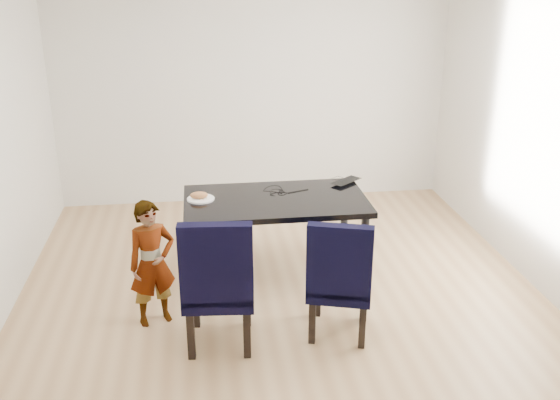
{
  "coord_description": "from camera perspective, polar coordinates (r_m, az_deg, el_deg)",
  "views": [
    {
      "loc": [
        -0.64,
        -4.57,
        2.71
      ],
      "look_at": [
        0.0,
        0.2,
        0.85
      ],
      "focal_mm": 40.0,
      "sensor_mm": 36.0,
      "label": 1
    }
  ],
  "objects": [
    {
      "name": "floor",
      "position": [
        5.36,
        0.29,
        -9.34
      ],
      "size": [
        4.5,
        5.0,
        0.01
      ],
      "primitive_type": "cube",
      "color": "tan",
      "rests_on": "ground"
    },
    {
      "name": "wall_back",
      "position": [
        7.23,
        -2.47,
        10.28
      ],
      "size": [
        4.5,
        0.01,
        2.7
      ],
      "primitive_type": "cube",
      "color": "silver",
      "rests_on": "ground"
    },
    {
      "name": "wall_front",
      "position": [
        2.56,
        8.27,
        -11.3
      ],
      "size": [
        4.5,
        0.01,
        2.7
      ],
      "primitive_type": "cube",
      "color": "white",
      "rests_on": "ground"
    },
    {
      "name": "wall_right",
      "position": [
        5.58,
        24.01,
        5.17
      ],
      "size": [
        0.01,
        5.0,
        2.7
      ],
      "primitive_type": "cube",
      "color": "silver",
      "rests_on": "ground"
    },
    {
      "name": "dining_table",
      "position": [
        5.62,
        -0.41,
        -3.42
      ],
      "size": [
        1.6,
        0.9,
        0.75
      ],
      "primitive_type": "cube",
      "color": "black",
      "rests_on": "floor"
    },
    {
      "name": "chair_left",
      "position": [
        4.61,
        -5.62,
        -7.19
      ],
      "size": [
        0.55,
        0.57,
        1.06
      ],
      "primitive_type": "cube",
      "rotation": [
        0.0,
        0.0,
        -0.09
      ],
      "color": "black",
      "rests_on": "floor"
    },
    {
      "name": "chair_right",
      "position": [
        4.76,
        5.56,
        -6.81
      ],
      "size": [
        0.59,
        0.61,
        0.98
      ],
      "primitive_type": "cube",
      "rotation": [
        0.0,
        0.0,
        -0.3
      ],
      "color": "black",
      "rests_on": "floor"
    },
    {
      "name": "child",
      "position": [
        4.96,
        -11.61,
        -5.7
      ],
      "size": [
        0.44,
        0.37,
        1.02
      ],
      "primitive_type": "imported",
      "rotation": [
        0.0,
        0.0,
        0.38
      ],
      "color": "orange",
      "rests_on": "floor"
    },
    {
      "name": "plate",
      "position": [
        5.49,
        -7.26,
        0.1
      ],
      "size": [
        0.29,
        0.29,
        0.01
      ],
      "primitive_type": "cylinder",
      "rotation": [
        0.0,
        0.0,
        0.22
      ],
      "color": "white",
      "rests_on": "dining_table"
    },
    {
      "name": "sandwich",
      "position": [
        5.47,
        -7.42,
        0.44
      ],
      "size": [
        0.17,
        0.1,
        0.06
      ],
      "primitive_type": "ellipsoid",
      "rotation": [
        0.0,
        0.0,
        -0.19
      ],
      "color": "#B67341",
      "rests_on": "plate"
    },
    {
      "name": "laptop",
      "position": [
        5.91,
        5.7,
        1.78
      ],
      "size": [
        0.38,
        0.36,
        0.03
      ],
      "primitive_type": "imported",
      "rotation": [
        0.0,
        0.0,
        3.82
      ],
      "color": "black",
      "rests_on": "dining_table"
    },
    {
      "name": "cable_tangle",
      "position": [
        5.59,
        -0.22,
        0.63
      ],
      "size": [
        0.18,
        0.18,
        0.01
      ],
      "primitive_type": "torus",
      "rotation": [
        0.0,
        0.0,
        0.31
      ],
      "color": "black",
      "rests_on": "dining_table"
    }
  ]
}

